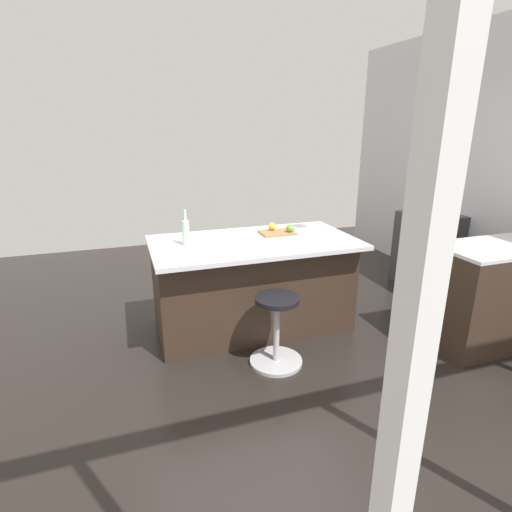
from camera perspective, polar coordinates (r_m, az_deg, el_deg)
ground_plane at (r=3.91m, az=2.24°, el=-11.11°), size 7.06×7.06×0.00m
interior_partition_left at (r=5.03m, az=32.39°, el=10.61°), size 0.15×5.43×2.98m
oven_range at (r=5.40m, az=23.04°, el=0.88°), size 0.60×0.61×0.89m
kitchen_island at (r=3.88m, az=-0.46°, el=-3.90°), size 1.87×1.02×0.89m
stool_by_window at (r=3.36m, az=2.91°, el=-10.76°), size 0.44×0.44×0.60m
cutting_board at (r=3.94m, az=3.23°, el=3.32°), size 0.36×0.24×0.02m
apple_yellow at (r=3.98m, az=2.29°, el=4.20°), size 0.08×0.08×0.08m
apple_green at (r=3.92m, az=4.82°, el=3.94°), size 0.08×0.08×0.08m
water_bottle at (r=3.58m, az=-9.91°, el=3.44°), size 0.06×0.06×0.31m
fruit_bowl at (r=3.97m, az=6.04°, el=3.81°), size 0.18×0.18×0.07m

